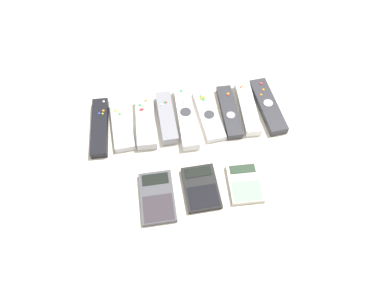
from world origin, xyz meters
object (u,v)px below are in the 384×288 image
(remote_0, at_px, (100,127))
(remote_5, at_px, (209,115))
(calculator_0, at_px, (157,197))
(calculator_2, at_px, (245,183))
(remote_6, at_px, (229,112))
(remote_7, at_px, (247,108))
(remote_1, at_px, (122,126))
(remote_2, at_px, (146,123))
(remote_4, at_px, (187,117))
(remote_3, at_px, (167,117))
(remote_8, at_px, (268,106))
(calculator_1, at_px, (201,188))

(remote_0, distance_m, remote_5, 0.31)
(calculator_0, bearing_deg, calculator_2, 1.48)
(remote_6, xyz_separation_m, remote_7, (0.06, 0.00, 0.00))
(remote_1, xyz_separation_m, remote_2, (0.07, -0.00, 0.00))
(remote_1, distance_m, remote_4, 0.19)
(remote_5, xyz_separation_m, calculator_0, (-0.18, -0.24, -0.00))
(remote_3, height_order, calculator_0, remote_3)
(remote_8, height_order, calculator_2, remote_8)
(remote_2, bearing_deg, calculator_2, -42.21)
(remote_2, height_order, calculator_1, remote_2)
(remote_5, distance_m, remote_6, 0.06)
(calculator_1, bearing_deg, remote_2, 116.98)
(remote_5, xyz_separation_m, remote_7, (0.12, 0.00, 0.00))
(remote_3, relative_size, calculator_0, 1.23)
(remote_2, bearing_deg, remote_1, 179.72)
(calculator_0, xyz_separation_m, calculator_2, (0.23, 0.00, -0.00))
(remote_8, distance_m, calculator_2, 0.27)
(remote_1, distance_m, remote_2, 0.07)
(remote_2, bearing_deg, remote_0, 179.62)
(remote_6, bearing_deg, remote_2, -177.93)
(calculator_2, bearing_deg, remote_6, 90.52)
(remote_3, height_order, remote_4, same)
(remote_2, distance_m, calculator_1, 0.26)
(remote_0, relative_size, remote_6, 1.06)
(calculator_0, distance_m, calculator_2, 0.23)
(calculator_1, bearing_deg, calculator_0, -176.99)
(remote_0, height_order, remote_5, remote_0)
(remote_5, xyz_separation_m, calculator_2, (0.05, -0.23, -0.00))
(remote_3, distance_m, calculator_1, 0.24)
(remote_3, xyz_separation_m, calculator_2, (0.17, -0.24, -0.01))
(remote_1, relative_size, remote_6, 0.91)
(calculator_2, bearing_deg, remote_4, 118.98)
(remote_3, distance_m, remote_5, 0.12)
(remote_0, height_order, remote_7, same)
(remote_7, bearing_deg, remote_0, -176.78)
(remote_0, relative_size, remote_5, 1.05)
(remote_4, xyz_separation_m, remote_6, (0.12, -0.00, -0.00))
(remote_2, height_order, calculator_0, remote_2)
(remote_4, distance_m, calculator_2, 0.26)
(remote_2, bearing_deg, remote_3, 10.63)
(remote_8, bearing_deg, remote_2, 176.67)
(remote_8, distance_m, calculator_0, 0.43)
(remote_5, xyz_separation_m, remote_8, (0.18, -0.00, 0.00))
(remote_8, xyz_separation_m, calculator_0, (-0.36, -0.23, -0.00))
(remote_2, bearing_deg, remote_4, 3.44)
(remote_2, distance_m, calculator_0, 0.24)
(calculator_1, bearing_deg, remote_3, 103.13)
(remote_1, bearing_deg, calculator_1, -53.51)
(remote_6, bearing_deg, remote_1, -178.70)
(remote_0, relative_size, remote_4, 0.90)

